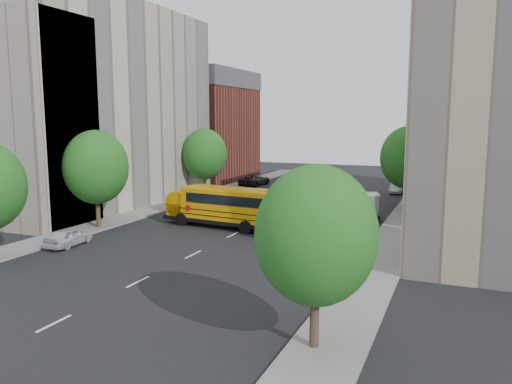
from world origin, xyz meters
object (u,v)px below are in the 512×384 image
Objects in this scene: parked_car_0 at (69,237)px; parked_car_1 at (187,201)px; parked_car_5 at (397,188)px; safari_truck at (346,206)px; street_tree_1 at (96,167)px; street_tree_5 at (419,154)px; street_tree_4 at (408,158)px; parked_car_2 at (255,180)px; street_tree_3 at (316,235)px; street_tree_2 at (205,154)px; school_bus at (229,205)px.

parked_car_1 is at bearing -95.14° from parked_car_0.
safari_truck is at bearing -94.21° from parked_car_5.
parked_car_1 is at bearing 80.65° from street_tree_1.
safari_truck reaches higher than parked_car_5.
safari_truck is (-4.23, -19.38, -3.42)m from street_tree_5.
street_tree_4 is 9.31m from safari_truck.
street_tree_5 reaches higher than parked_car_1.
street_tree_1 reaches higher than parked_car_2.
street_tree_4 is 12.01m from street_tree_5.
street_tree_5 is (-0.00, 44.00, 0.25)m from street_tree_3.
street_tree_3 is 0.95× the size of street_tree_5.
parked_car_2 is at bearing -86.88° from parked_car_1.
safari_truck is 18.70m from parked_car_5.
safari_truck is 24.75m from parked_car_2.
street_tree_5 is (22.00, 12.00, -0.12)m from street_tree_2.
parked_car_0 is (-20.10, -23.35, -4.42)m from street_tree_4.
street_tree_1 is 37.20m from street_tree_5.
parked_car_1 is (-20.19, -19.03, -4.04)m from street_tree_5.
street_tree_2 is 16.98m from school_bus.
school_bus is 26.20m from parked_car_2.
street_tree_5 is at bearing 90.00° from street_tree_4.
parked_car_1 is at bearing -160.80° from street_tree_4.
school_bus is at bearing -134.00° from parked_car_0.
street_tree_4 is 0.68× the size of school_bus.
street_tree_5 is 1.25× the size of safari_truck.
street_tree_2 is 1.44× the size of parked_car_2.
street_tree_1 is at bearing -126.25° from street_tree_5.
parked_car_1 is at bearing -136.70° from street_tree_5.
parked_car_0 is at bearing -119.62° from street_tree_5.
street_tree_1 is at bearing 82.49° from parked_car_1.
school_bus is (9.59, -13.69, -2.99)m from street_tree_2.
street_tree_4 is at bearing -158.96° from parked_car_1.
street_tree_4 is 21.83m from parked_car_1.
street_tree_1 is at bearing -167.44° from safari_truck.
street_tree_3 is at bearing 151.24° from parked_car_0.
street_tree_2 is at bearing -151.39° from street_tree_5.
street_tree_1 reaches higher than school_bus.
street_tree_3 is at bearing -49.74° from school_bus.
street_tree_2 is 0.65× the size of school_bus.
street_tree_3 is 1.82× the size of parked_car_5.
street_tree_1 reaches higher than parked_car_1.
street_tree_2 is at bearing -73.75° from parked_car_1.
street_tree_5 reaches higher than safari_truck.
street_tree_5 is at bearing -125.10° from parked_car_0.
street_tree_5 reaches higher than parked_car_5.
street_tree_1 is 7.12m from parked_car_0.
safari_truck is 1.57× the size of parked_car_0.
safari_truck is at bearing -22.56° from street_tree_2.
school_bus is at bearing 124.13° from street_tree_3.
street_tree_2 reaches higher than parked_car_5.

